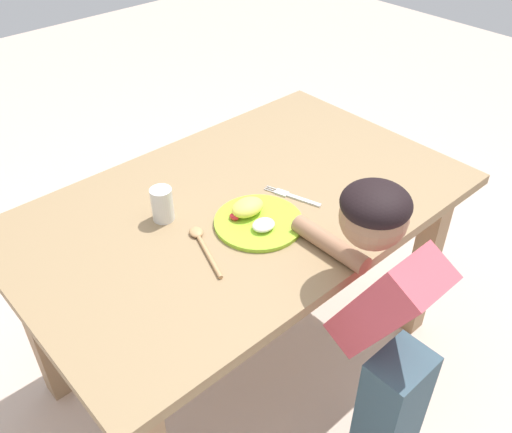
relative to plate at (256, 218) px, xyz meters
name	(u,v)px	position (x,y,z in m)	size (l,w,h in m)	color
ground_plane	(245,354)	(0.04, 0.10, -0.74)	(8.00, 8.00, 0.00)	beige
dining_table	(243,232)	(0.04, 0.10, -0.14)	(1.37, 0.85, 0.73)	#927651
plate	(256,218)	(0.00, 0.00, 0.00)	(0.25, 0.25, 0.06)	#95CC2E
fork	(293,197)	(0.17, 0.01, -0.01)	(0.07, 0.18, 0.01)	silver
spoon	(202,243)	(-0.17, 0.02, -0.01)	(0.09, 0.21, 0.02)	tan
drinking_cup	(162,204)	(-0.18, 0.19, 0.04)	(0.06, 0.06, 0.10)	silver
person	(384,338)	(0.06, -0.44, -0.18)	(0.18, 0.47, 0.99)	#365160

